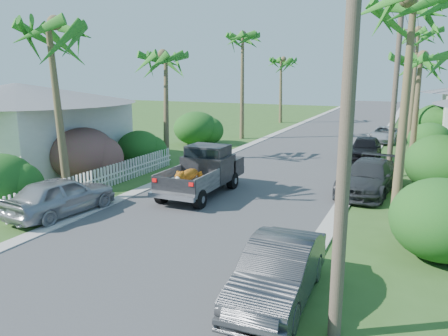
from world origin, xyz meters
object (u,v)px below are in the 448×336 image
at_px(palm_l_c, 243,35).
at_px(utility_pole_d, 411,78).
at_px(parked_car_rd, 384,135).
at_px(utility_pole_c, 406,80).
at_px(parked_car_rn, 278,272).
at_px(parked_car_ln, 61,196).
at_px(palm_l_d, 282,60).
at_px(parked_car_rf, 365,149).
at_px(utility_pole_b, 396,84).
at_px(palm_l_b, 165,55).
at_px(pickup_truck, 205,170).
at_px(palm_r_c, 419,31).
at_px(palm_r_d, 422,57).
at_px(palm_r_b, 421,57).
at_px(utility_pole_a, 348,105).
at_px(palm_l_a, 51,24).
at_px(parked_car_rm, 368,177).
at_px(palm_r_a, 414,1).
at_px(house_left, 21,130).

distance_m(palm_l_c, utility_pole_d, 24.22).
xyz_separation_m(parked_car_rd, utility_pole_c, (1.10, 3.29, 4.02)).
xyz_separation_m(parked_car_rn, parked_car_ln, (-9.14, 2.71, 0.03)).
relative_size(palm_l_d, utility_pole_c, 0.86).
bearing_deg(parked_car_rf, utility_pole_b, -68.16).
xyz_separation_m(palm_l_b, utility_pole_b, (12.40, 1.00, -1.55)).
bearing_deg(utility_pole_c, pickup_truck, -108.36).
bearing_deg(parked_car_rf, palm_l_d, 120.11).
xyz_separation_m(palm_r_c, utility_pole_c, (-0.60, 2.00, -3.51)).
bearing_deg(pickup_truck, palm_r_d, 76.51).
relative_size(parked_car_rd, palm_l_d, 0.54).
relative_size(pickup_truck, palm_r_b, 0.71).
height_order(pickup_truck, palm_l_c, palm_l_c).
height_order(palm_l_d, utility_pole_a, utility_pole_a).
bearing_deg(parked_car_rd, palm_l_b, -126.21).
distance_m(palm_l_a, palm_l_c, 19.03).
bearing_deg(parked_car_rm, palm_r_c, 92.39).
xyz_separation_m(pickup_truck, palm_r_a, (7.83, -0.52, 6.41)).
relative_size(parked_car_rf, palm_r_b, 0.59).
height_order(palm_l_a, house_left, palm_l_a).
bearing_deg(parked_car_ln, palm_l_c, -80.20).
bearing_deg(palm_l_d, utility_pole_a, -71.42).
bearing_deg(parked_car_rn, pickup_truck, 124.68).
xyz_separation_m(parked_car_rf, palm_r_a, (2.28, -10.72, 6.70)).
bearing_deg(parked_car_rd, utility_pole_b, -79.19).
bearing_deg(palm_r_b, palm_l_b, -167.38).
height_order(parked_car_ln, palm_l_a, palm_l_a).
bearing_deg(palm_l_c, parked_car_rn, -66.31).
bearing_deg(parked_car_rn, utility_pole_c, 85.24).
bearing_deg(parked_car_ln, palm_r_d, -99.67).
xyz_separation_m(parked_car_rf, utility_pole_c, (1.58, 11.28, 3.88)).
height_order(parked_car_rd, palm_r_a, palm_r_a).
relative_size(parked_car_rn, palm_l_c, 0.46).
bearing_deg(palm_l_a, parked_car_ln, -49.62).
relative_size(parked_car_rd, utility_pole_d, 0.47).
xyz_separation_m(palm_l_b, palm_l_c, (0.80, 10.00, 1.77)).
relative_size(palm_r_c, utility_pole_b, 1.04).
relative_size(parked_car_rd, utility_pole_a, 0.47).
distance_m(parked_car_ln, utility_pole_d, 42.92).
relative_size(parked_car_ln, palm_l_c, 0.46).
height_order(parked_car_rd, palm_r_c, palm_r_c).
height_order(parked_car_rm, house_left, house_left).
bearing_deg(parked_car_rn, palm_r_c, 83.76).
bearing_deg(pickup_truck, utility_pole_a, -50.09).
bearing_deg(parked_car_ln, parked_car_rf, -113.79).
distance_m(palm_r_b, house_left, 21.51).
height_order(parked_car_rn, palm_l_c, palm_l_c).
relative_size(utility_pole_b, utility_pole_d, 1.00).
bearing_deg(palm_l_b, palm_r_d, 64.59).
height_order(palm_l_d, utility_pole_d, utility_pole_d).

